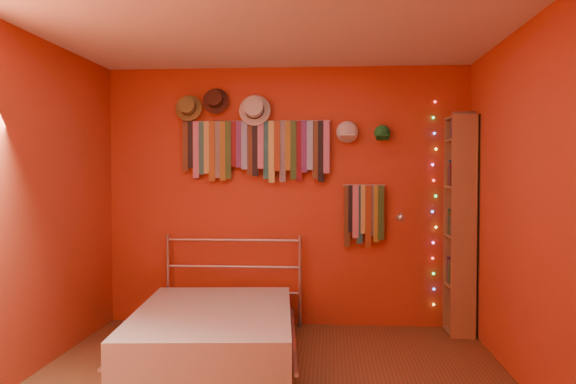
% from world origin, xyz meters
% --- Properties ---
extents(back_wall, '(3.50, 0.02, 2.50)m').
position_xyz_m(back_wall, '(0.00, 1.75, 1.25)').
color(back_wall, '#A73B1A').
rests_on(back_wall, ground).
extents(right_wall, '(0.02, 3.50, 2.50)m').
position_xyz_m(right_wall, '(1.75, 0.00, 1.25)').
color(right_wall, '#A73B1A').
rests_on(right_wall, ground).
extents(left_wall, '(0.02, 3.50, 2.50)m').
position_xyz_m(left_wall, '(-1.75, 0.00, 1.25)').
color(left_wall, '#A73B1A').
rests_on(left_wall, ground).
extents(ceiling, '(3.50, 3.50, 0.02)m').
position_xyz_m(ceiling, '(0.00, 0.00, 2.50)').
color(ceiling, white).
rests_on(ceiling, back_wall).
extents(tie_rack, '(1.45, 0.03, 0.60)m').
position_xyz_m(tie_rack, '(-0.29, 1.68, 1.73)').
color(tie_rack, '#B9B9BE').
rests_on(tie_rack, back_wall).
extents(small_tie_rack, '(0.40, 0.03, 0.60)m').
position_xyz_m(small_tie_rack, '(0.75, 1.68, 1.11)').
color(small_tie_rack, '#B9B9BE').
rests_on(small_tie_rack, back_wall).
extents(fedora_olive, '(0.26, 0.14, 0.26)m').
position_xyz_m(fedora_olive, '(-0.94, 1.66, 2.12)').
color(fedora_olive, olive).
rests_on(fedora_olive, back_wall).
extents(fedora_brown, '(0.25, 0.14, 0.25)m').
position_xyz_m(fedora_brown, '(-0.68, 1.66, 2.18)').
color(fedora_brown, '#3F1F16').
rests_on(fedora_brown, back_wall).
extents(fedora_white, '(0.31, 0.17, 0.30)m').
position_xyz_m(fedora_white, '(-0.30, 1.65, 2.09)').
color(fedora_white, beige).
rests_on(fedora_white, back_wall).
extents(cap_white, '(0.19, 0.24, 0.19)m').
position_xyz_m(cap_white, '(0.59, 1.70, 1.87)').
color(cap_white, white).
rests_on(cap_white, back_wall).
extents(cap_green, '(0.16, 0.21, 0.16)m').
position_xyz_m(cap_green, '(0.92, 1.70, 1.86)').
color(cap_green, '#1B7B31').
rests_on(cap_green, back_wall).
extents(fairy_lights, '(0.06, 0.02, 1.95)m').
position_xyz_m(fairy_lights, '(1.41, 1.71, 1.19)').
color(fairy_lights, '#FF3333').
rests_on(fairy_lights, back_wall).
extents(reading_lamp, '(0.07, 0.31, 0.09)m').
position_xyz_m(reading_lamp, '(1.07, 1.51, 1.07)').
color(reading_lamp, '#B9B9BE').
rests_on(reading_lamp, back_wall).
extents(bookshelf, '(0.25, 0.34, 2.00)m').
position_xyz_m(bookshelf, '(1.66, 1.53, 1.02)').
color(bookshelf, '#9B7646').
rests_on(bookshelf, ground).
extents(bed, '(1.47, 1.87, 0.88)m').
position_xyz_m(bed, '(-0.51, 0.73, 0.21)').
color(bed, '#B9B9BE').
rests_on(bed, ground).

